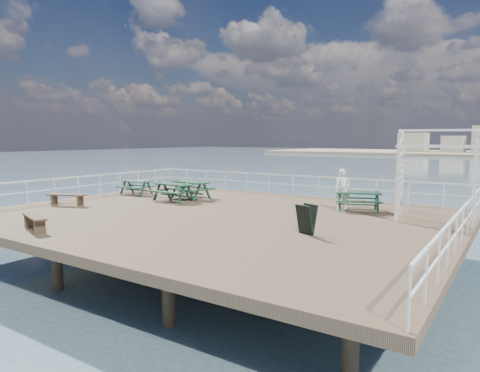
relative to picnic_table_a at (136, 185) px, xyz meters
The scene contains 11 objects.
ground 7.73m from the picnic_table_a, 18.95° to the right, with size 18.00×14.00×0.30m, color brown.
railing 7.22m from the picnic_table_a, ahead, with size 17.77×13.76×1.10m.
picnic_table_a is the anchor object (origin of this frame).
picnic_table_b 3.51m from the picnic_table_a, ahead, with size 2.15×1.81×0.96m.
picnic_table_c 11.87m from the picnic_table_a, ahead, with size 2.25×2.05×0.89m.
picnic_table_d 3.44m from the picnic_table_a, 12.02° to the right, with size 2.01×1.65×0.95m.
flat_bench_near 4.51m from the picnic_table_a, 85.82° to the right, with size 1.83×1.01×0.52m.
flat_bench_far 9.26m from the picnic_table_a, 63.65° to the right, with size 1.72×0.90×0.48m.
trellis_arbor 14.93m from the picnic_table_a, ahead, with size 2.84×1.72×3.35m.
sandwich_board 12.51m from the picnic_table_a, 18.20° to the right, with size 0.69×0.60×0.97m.
person 11.28m from the picnic_table_a, ahead, with size 0.64×0.42×1.76m, color white.
Camera 1 is at (10.19, -13.64, 3.03)m, focal length 32.00 mm.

